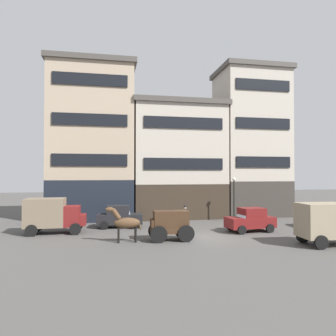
{
  "coord_description": "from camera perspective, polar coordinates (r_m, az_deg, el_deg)",
  "views": [
    {
      "loc": [
        -6.58,
        -21.23,
        4.42
      ],
      "look_at": [
        -2.15,
        2.18,
        4.9
      ],
      "focal_mm": 33.61,
      "sensor_mm": 36.0,
      "label": 1
    }
  ],
  "objects": [
    {
      "name": "building_center_right",
      "position": [
        35.77,
        14.79,
        4.65
      ],
      "size": [
        7.44,
        6.1,
        15.93
      ],
      "color": "#38332D",
      "rests_on": "ground_plane"
    },
    {
      "name": "ground_plane",
      "position": [
        22.66,
        6.53,
        -12.39
      ],
      "size": [
        120.0,
        120.0,
        0.0
      ],
      "primitive_type": "plane",
      "color": "#4C4947"
    },
    {
      "name": "building_center_left",
      "position": [
        32.93,
        1.76,
        1.55
      ],
      "size": [
        9.73,
        6.1,
        11.85
      ],
      "color": "#33281E",
      "rests_on": "ground_plane"
    },
    {
      "name": "pedestrian_officer",
      "position": [
        26.57,
        3.13,
        -8.58
      ],
      "size": [
        0.49,
        0.49,
        1.79
      ],
      "color": "black",
      "rests_on": "ground_plane"
    },
    {
      "name": "delivery_truck_far",
      "position": [
        22.31,
        27.48,
        -8.73
      ],
      "size": [
        4.43,
        2.31,
        2.62
      ],
      "color": "#2D3823",
      "rests_on": "ground_plane"
    },
    {
      "name": "delivery_truck_near",
      "position": [
        25.24,
        -20.07,
        -7.9
      ],
      "size": [
        4.36,
        2.15,
        2.62
      ],
      "color": "maroon",
      "rests_on": "ground_plane"
    },
    {
      "name": "sedan_light",
      "position": [
        26.66,
        -8.76,
        -8.69
      ],
      "size": [
        3.83,
        2.14,
        1.83
      ],
      "color": "black",
      "rests_on": "ground_plane"
    },
    {
      "name": "draft_horse",
      "position": [
        20.91,
        -7.71,
        -9.8
      ],
      "size": [
        2.35,
        0.64,
        2.3
      ],
      "color": "#513823",
      "rests_on": "ground_plane"
    },
    {
      "name": "sedan_dark",
      "position": [
        25.33,
        14.73,
        -9.07
      ],
      "size": [
        3.85,
        2.19,
        1.83
      ],
      "color": "maroon",
      "rests_on": "ground_plane"
    },
    {
      "name": "streetlamp_curbside",
      "position": [
        29.75,
        11.88,
        -4.49
      ],
      "size": [
        0.32,
        0.32,
        4.12
      ],
      "color": "black",
      "rests_on": "ground_plane"
    },
    {
      "name": "cargo_wagon",
      "position": [
        21.29,
        0.37,
        -9.99
      ],
      "size": [
        2.94,
        1.57,
        1.98
      ],
      "color": "#3D2819",
      "rests_on": "ground_plane"
    },
    {
      "name": "building_far_left",
      "position": [
        32.33,
        -13.64,
        4.8
      ],
      "size": [
        8.49,
        6.1,
        15.41
      ],
      "color": "black",
      "rests_on": "ground_plane"
    },
    {
      "name": "sedan_parked_curb",
      "position": [
        29.56,
        26.54,
        -7.84
      ],
      "size": [
        3.84,
        2.16,
        1.83
      ],
      "color": "gray",
      "rests_on": "ground_plane"
    }
  ]
}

